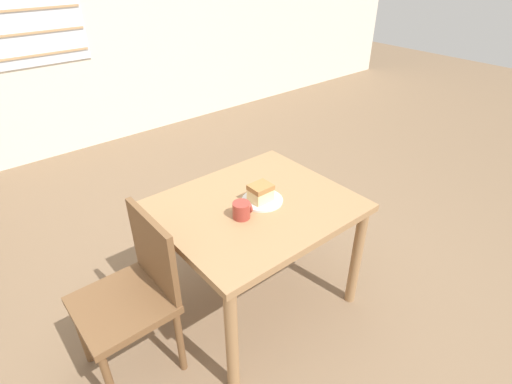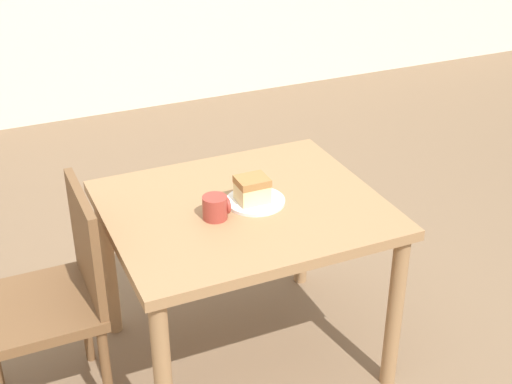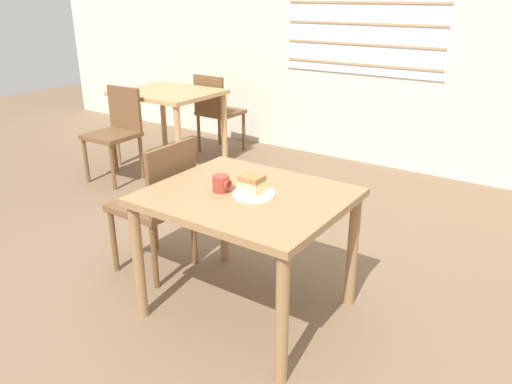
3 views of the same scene
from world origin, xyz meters
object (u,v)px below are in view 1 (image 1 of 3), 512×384
Objects in this scene: dining_table_near at (255,219)px; cake_slice at (261,193)px; chair_near_window at (134,292)px; plate at (262,200)px; coffee_mug at (242,210)px.

dining_table_near is 8.74× the size of cake_slice.
chair_near_window is 7.55× the size of cake_slice.
plate is 1.92× the size of cake_slice.
cake_slice is 0.17m from coffee_mug.
dining_table_near is 0.16m from cake_slice.
plate is (0.75, -0.05, 0.24)m from chair_near_window.
chair_near_window is at bearing 170.10° from coffee_mug.
cake_slice is at bearing -7.61° from dining_table_near.
dining_table_near is 0.11m from plate.
coffee_mug is at bearing -164.26° from cake_slice.
coffee_mug is (-0.13, -0.05, 0.14)m from dining_table_near.
chair_near_window is 0.78m from plate.
dining_table_near is 0.20m from coffee_mug.
cake_slice is (-0.01, -0.00, 0.05)m from plate.
dining_table_near is at bearing 172.39° from cake_slice.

